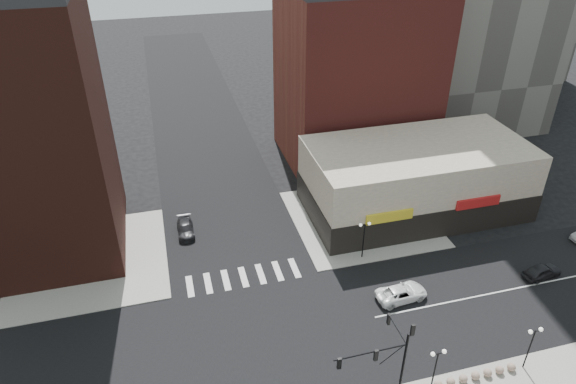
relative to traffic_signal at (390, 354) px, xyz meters
name	(u,v)px	position (x,y,z in m)	size (l,w,h in m)	color
ground	(263,340)	(-7.24, 7.83, -4.96)	(240.00, 240.00, 0.00)	black
road_ew	(263,340)	(-7.24, 7.83, -4.95)	(200.00, 14.00, 0.02)	black
road_ns	(263,340)	(-7.24, 7.83, -4.95)	(14.00, 200.00, 0.02)	black
sidewalk_nw	(90,261)	(-21.74, 22.33, -4.90)	(15.00, 15.00, 0.12)	gray
sidewalk_ne	(361,218)	(7.26, 22.33, -4.90)	(15.00, 15.00, 0.12)	gray
building_nw	(13,136)	(-26.24, 26.33, 7.54)	(16.00, 15.00, 25.00)	#3C1913
building_ne_midrise	(356,77)	(11.76, 37.33, 6.04)	(18.00, 15.00, 22.00)	maroon
building_ne_row	(415,184)	(13.76, 22.83, -1.66)	(24.20, 12.20, 8.00)	beige
traffic_signal	(390,354)	(0.00, 0.00, 0.00)	(5.59, 3.09, 7.77)	black
street_lamp_se_a	(437,361)	(3.76, -0.17, -1.67)	(1.22, 0.32, 4.16)	black
street_lamp_se_b	(533,338)	(11.76, -0.17, -1.67)	(1.22, 0.32, 4.16)	black
street_lamp_ne	(364,231)	(4.76, 15.83, -1.67)	(1.22, 0.32, 4.16)	black
bollard_row	(463,379)	(6.46, -0.17, -4.52)	(9.05, 0.65, 0.65)	#896E5F
white_suv	(401,293)	(5.98, 9.44, -4.30)	(2.19, 4.75, 1.32)	white
dark_sedan_east	(542,271)	(20.29, 8.70, -4.30)	(1.57, 3.91, 1.33)	black
dark_sedan_north	(186,229)	(-11.97, 24.65, -4.35)	(1.71, 4.21, 1.22)	black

